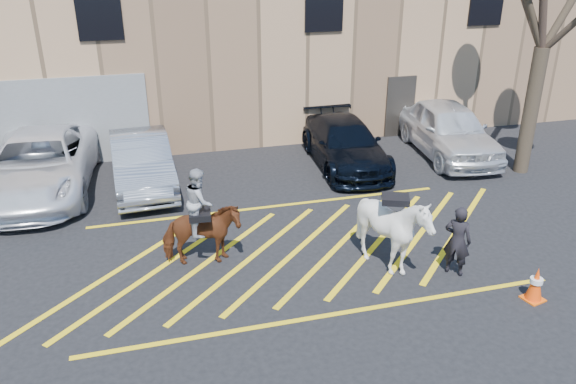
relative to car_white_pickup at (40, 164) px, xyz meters
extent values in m
plane|color=black|center=(6.01, -4.94, -0.83)|extent=(90.00, 90.00, 0.00)
imported|color=white|center=(0.00, 0.00, 0.00)|extent=(3.10, 6.12, 1.66)
imported|color=#9497A1|center=(2.77, -0.35, -0.07)|extent=(1.83, 4.68, 1.52)
imported|color=black|center=(9.04, -0.26, -0.12)|extent=(2.32, 5.04, 1.43)
imported|color=white|center=(12.70, -0.23, 0.04)|extent=(2.64, 5.33, 1.75)
imported|color=black|center=(9.05, -6.99, -0.05)|extent=(0.67, 0.67, 1.57)
cube|color=tan|center=(6.01, 7.06, 2.67)|extent=(32.00, 10.00, 7.00)
cube|color=black|center=(2.01, 2.02, 3.77)|extent=(1.30, 0.08, 1.50)
cube|color=black|center=(9.01, 2.02, 3.77)|extent=(1.30, 0.08, 1.50)
cube|color=black|center=(15.01, 2.02, 3.77)|extent=(1.30, 0.08, 1.50)
cube|color=#38332D|center=(12.01, 2.02, 0.27)|extent=(1.10, 0.08, 2.20)
cube|color=yellow|center=(1.81, -5.24, -0.82)|extent=(4.20, 4.20, 0.01)
cube|color=yellow|center=(2.86, -5.24, -0.82)|extent=(4.20, 4.20, 0.01)
cube|color=yellow|center=(3.91, -5.24, -0.82)|extent=(4.20, 4.20, 0.01)
cube|color=yellow|center=(4.96, -5.24, -0.82)|extent=(4.20, 4.20, 0.01)
cube|color=yellow|center=(6.01, -5.24, -0.82)|extent=(4.20, 4.20, 0.01)
cube|color=yellow|center=(7.06, -5.24, -0.82)|extent=(4.20, 4.20, 0.01)
cube|color=yellow|center=(8.11, -5.24, -0.82)|extent=(4.20, 4.20, 0.01)
cube|color=yellow|center=(9.16, -5.24, -0.82)|extent=(4.20, 4.20, 0.01)
cube|color=yellow|center=(10.21, -5.24, -0.82)|extent=(4.20, 4.20, 0.01)
cube|color=yellow|center=(6.01, -2.74, -0.82)|extent=(9.50, 0.12, 0.01)
cube|color=yellow|center=(6.01, -7.74, -0.82)|extent=(9.50, 0.12, 0.01)
imported|color=#632F17|center=(3.89, -5.20, -0.11)|extent=(1.78, 0.95, 1.44)
imported|color=#9B9CA5|center=(3.89, -5.20, 0.69)|extent=(0.63, 0.77, 1.47)
cube|color=black|center=(3.89, -5.20, 0.39)|extent=(0.52, 0.61, 0.14)
imported|color=silver|center=(7.78, -6.51, 0.12)|extent=(2.07, 2.17, 1.89)
cube|color=black|center=(7.78, -6.51, 0.86)|extent=(0.69, 0.64, 0.14)
cube|color=#FF5A0A|center=(10.07, -8.30, -0.81)|extent=(0.46, 0.46, 0.03)
cone|color=#FF450A|center=(10.07, -8.30, -0.45)|extent=(0.32, 0.32, 0.70)
cylinder|color=white|center=(10.07, -8.30, -0.39)|extent=(0.25, 0.25, 0.10)
cylinder|color=#483C2B|center=(14.18, -2.22, 1.07)|extent=(0.44, 0.44, 3.80)
cylinder|color=#463A2B|center=(14.97, -2.08, 4.14)|extent=(1.76, 0.51, 2.68)
cylinder|color=#413427|center=(14.11, -1.36, 3.97)|extent=(0.33, 1.88, 2.34)
cylinder|color=#453A2A|center=(13.57, -2.22, 4.02)|extent=(1.40, 0.20, 2.39)
cylinder|color=#48362C|center=(14.52, -2.95, 3.76)|extent=(0.78, 1.62, 1.96)
camera|label=1|loc=(2.89, -16.07, 5.68)|focal=35.00mm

